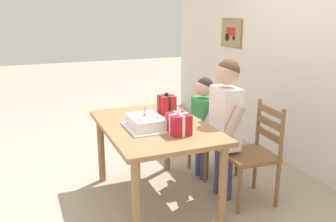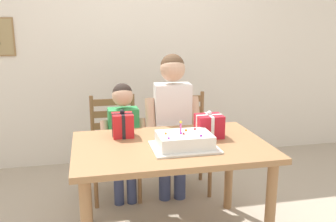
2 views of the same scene
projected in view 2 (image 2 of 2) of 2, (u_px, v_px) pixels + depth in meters
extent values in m
cube|color=silver|center=(136.00, 47.00, 4.11)|extent=(6.40, 0.08, 2.60)
cube|color=#9E7047|center=(171.00, 147.00, 2.57)|extent=(1.35, 0.89, 0.04)
cylinder|color=#9E7047|center=(270.00, 212.00, 2.43)|extent=(0.07, 0.07, 0.71)
cylinder|color=#9E7047|center=(86.00, 182.00, 2.88)|extent=(0.07, 0.07, 0.71)
cylinder|color=#9E7047|center=(229.00, 169.00, 3.13)|extent=(0.07, 0.07, 0.71)
cube|color=white|center=(184.00, 147.00, 2.48)|extent=(0.44, 0.34, 0.01)
cube|color=white|center=(184.00, 140.00, 2.47)|extent=(0.36, 0.26, 0.09)
cylinder|color=#E04C9E|center=(181.00, 129.00, 2.45)|extent=(0.01, 0.01, 0.07)
sphere|color=yellow|center=(181.00, 122.00, 2.44)|extent=(0.02, 0.02, 0.02)
sphere|color=purple|center=(201.00, 136.00, 2.39)|extent=(0.02, 0.02, 0.02)
sphere|color=orange|center=(166.00, 133.00, 2.44)|extent=(0.02, 0.02, 0.02)
sphere|color=red|center=(184.00, 133.00, 2.44)|extent=(0.01, 0.01, 0.01)
sphere|color=purple|center=(181.00, 133.00, 2.45)|extent=(0.02, 0.02, 0.02)
sphere|color=purple|center=(169.00, 138.00, 2.34)|extent=(0.01, 0.01, 0.01)
sphere|color=orange|center=(186.00, 130.00, 2.51)|extent=(0.02, 0.02, 0.02)
sphere|color=red|center=(195.00, 129.00, 2.54)|extent=(0.02, 0.02, 0.02)
cube|color=red|center=(209.00, 126.00, 2.70)|extent=(0.19, 0.16, 0.17)
cube|color=white|center=(209.00, 126.00, 2.70)|extent=(0.20, 0.02, 0.17)
cube|color=white|center=(209.00, 126.00, 2.70)|extent=(0.02, 0.16, 0.17)
sphere|color=white|center=(209.00, 113.00, 2.68)|extent=(0.04, 0.04, 0.04)
cube|color=red|center=(123.00, 125.00, 2.71)|extent=(0.15, 0.15, 0.17)
cube|color=black|center=(123.00, 125.00, 2.71)|extent=(0.16, 0.02, 0.18)
cube|color=black|center=(123.00, 125.00, 2.71)|extent=(0.02, 0.15, 0.18)
sphere|color=black|center=(122.00, 112.00, 2.69)|extent=(0.04, 0.04, 0.04)
cube|color=brown|center=(115.00, 150.00, 3.32)|extent=(0.42, 0.42, 0.04)
cylinder|color=brown|center=(140.00, 181.00, 3.24)|extent=(0.04, 0.04, 0.43)
cylinder|color=brown|center=(96.00, 185.00, 3.16)|extent=(0.04, 0.04, 0.43)
cylinder|color=brown|center=(134.00, 165.00, 3.60)|extent=(0.04, 0.04, 0.43)
cylinder|color=brown|center=(95.00, 168.00, 3.52)|extent=(0.04, 0.04, 0.43)
cylinder|color=brown|center=(133.00, 117.00, 3.49)|extent=(0.04, 0.04, 0.45)
cylinder|color=brown|center=(92.00, 120.00, 3.41)|extent=(0.04, 0.04, 0.45)
cube|color=brown|center=(113.00, 125.00, 3.46)|extent=(0.36, 0.02, 0.06)
cube|color=brown|center=(113.00, 114.00, 3.43)|extent=(0.36, 0.02, 0.06)
cube|color=brown|center=(112.00, 102.00, 3.41)|extent=(0.36, 0.02, 0.06)
cube|color=brown|center=(186.00, 145.00, 3.46)|extent=(0.45, 0.45, 0.04)
cylinder|color=brown|center=(210.00, 175.00, 3.36)|extent=(0.04, 0.04, 0.43)
cylinder|color=brown|center=(169.00, 177.00, 3.31)|extent=(0.04, 0.04, 0.43)
cylinder|color=brown|center=(201.00, 160.00, 3.73)|extent=(0.04, 0.04, 0.43)
cylinder|color=brown|center=(164.00, 162.00, 3.68)|extent=(0.04, 0.04, 0.43)
cylinder|color=brown|center=(202.00, 114.00, 3.61)|extent=(0.04, 0.04, 0.45)
cylinder|color=brown|center=(164.00, 115.00, 3.56)|extent=(0.04, 0.04, 0.45)
cube|color=brown|center=(183.00, 121.00, 3.60)|extent=(0.36, 0.05, 0.06)
cube|color=brown|center=(183.00, 110.00, 3.58)|extent=(0.36, 0.05, 0.06)
cube|color=brown|center=(183.00, 99.00, 3.55)|extent=(0.36, 0.05, 0.06)
cylinder|color=#38426B|center=(180.00, 173.00, 3.33)|extent=(0.11, 0.11, 0.50)
cylinder|color=#38426B|center=(165.00, 174.00, 3.31)|extent=(0.11, 0.11, 0.50)
cube|color=white|center=(172.00, 116.00, 3.19)|extent=(0.32, 0.21, 0.57)
cylinder|color=tan|center=(195.00, 118.00, 3.19)|extent=(0.10, 0.24, 0.38)
cylinder|color=tan|center=(151.00, 120.00, 3.13)|extent=(0.10, 0.24, 0.38)
sphere|color=tan|center=(173.00, 69.00, 3.10)|extent=(0.21, 0.21, 0.21)
sphere|color=brown|center=(172.00, 66.00, 3.10)|extent=(0.20, 0.20, 0.20)
cylinder|color=#38426B|center=(132.00, 181.00, 3.25)|extent=(0.09, 0.09, 0.41)
cylinder|color=#38426B|center=(119.00, 183.00, 3.23)|extent=(0.09, 0.09, 0.41)
cube|color=#2D934C|center=(124.00, 135.00, 3.14)|extent=(0.25, 0.16, 0.46)
cylinder|color=tan|center=(143.00, 136.00, 3.15)|extent=(0.07, 0.19, 0.31)
cylinder|color=tan|center=(105.00, 139.00, 3.07)|extent=(0.07, 0.19, 0.31)
sphere|color=tan|center=(123.00, 96.00, 3.06)|extent=(0.17, 0.17, 0.17)
sphere|color=#2D231E|center=(122.00, 93.00, 3.06)|extent=(0.17, 0.17, 0.17)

